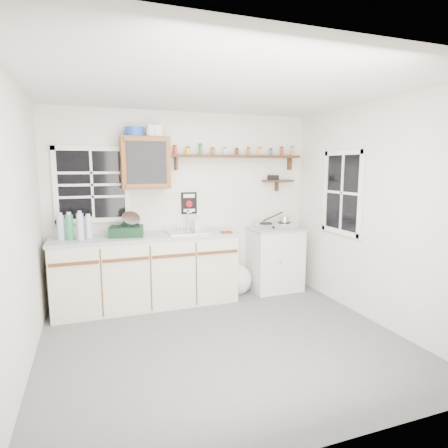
{
  "coord_description": "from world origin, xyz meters",
  "views": [
    {
      "loc": [
        -1.22,
        -3.41,
        1.77
      ],
      "look_at": [
        0.19,
        0.55,
        1.13
      ],
      "focal_mm": 30.0,
      "sensor_mm": 36.0,
      "label": 1
    }
  ],
  "objects_px": {
    "dish_rack": "(128,228)",
    "right_cabinet": "(275,259)",
    "spice_shelf": "(237,156)",
    "upper_cabinet": "(145,163)",
    "main_cabinet": "(147,270)",
    "hotplate": "(275,225)"
  },
  "relations": [
    {
      "from": "main_cabinet",
      "to": "upper_cabinet",
      "type": "bearing_deg",
      "value": 76.32
    },
    {
      "from": "right_cabinet",
      "to": "upper_cabinet",
      "type": "xyz_separation_m",
      "value": [
        -1.8,
        0.12,
        1.37
      ]
    },
    {
      "from": "upper_cabinet",
      "to": "spice_shelf",
      "type": "relative_size",
      "value": 0.34
    },
    {
      "from": "right_cabinet",
      "to": "dish_rack",
      "type": "relative_size",
      "value": 2.01
    },
    {
      "from": "dish_rack",
      "to": "right_cabinet",
      "type": "bearing_deg",
      "value": 9.56
    },
    {
      "from": "main_cabinet",
      "to": "dish_rack",
      "type": "bearing_deg",
      "value": 176.06
    },
    {
      "from": "hotplate",
      "to": "right_cabinet",
      "type": "bearing_deg",
      "value": 60.46
    },
    {
      "from": "main_cabinet",
      "to": "upper_cabinet",
      "type": "xyz_separation_m",
      "value": [
        0.03,
        0.14,
        1.36
      ]
    },
    {
      "from": "right_cabinet",
      "to": "spice_shelf",
      "type": "bearing_deg",
      "value": 160.4
    },
    {
      "from": "right_cabinet",
      "to": "main_cabinet",
      "type": "bearing_deg",
      "value": -179.21
    },
    {
      "from": "upper_cabinet",
      "to": "dish_rack",
      "type": "distance_m",
      "value": 0.86
    },
    {
      "from": "main_cabinet",
      "to": "spice_shelf",
      "type": "relative_size",
      "value": 1.21
    },
    {
      "from": "dish_rack",
      "to": "hotplate",
      "type": "distance_m",
      "value": 2.05
    },
    {
      "from": "right_cabinet",
      "to": "spice_shelf",
      "type": "height_order",
      "value": "spice_shelf"
    },
    {
      "from": "spice_shelf",
      "to": "dish_rack",
      "type": "bearing_deg",
      "value": -172.65
    },
    {
      "from": "right_cabinet",
      "to": "hotplate",
      "type": "bearing_deg",
      "value": -126.21
    },
    {
      "from": "main_cabinet",
      "to": "dish_rack",
      "type": "height_order",
      "value": "dish_rack"
    },
    {
      "from": "spice_shelf",
      "to": "upper_cabinet",
      "type": "bearing_deg",
      "value": -176.88
    },
    {
      "from": "right_cabinet",
      "to": "hotplate",
      "type": "xyz_separation_m",
      "value": [
        -0.01,
        -0.02,
        0.49
      ]
    },
    {
      "from": "dish_rack",
      "to": "hotplate",
      "type": "relative_size",
      "value": 0.74
    },
    {
      "from": "main_cabinet",
      "to": "spice_shelf",
      "type": "xyz_separation_m",
      "value": [
        1.31,
        0.21,
        1.47
      ]
    },
    {
      "from": "main_cabinet",
      "to": "right_cabinet",
      "type": "bearing_deg",
      "value": 0.79
    }
  ]
}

